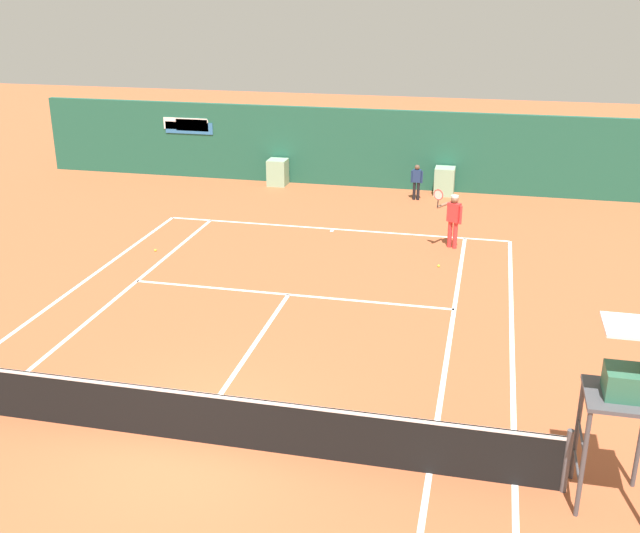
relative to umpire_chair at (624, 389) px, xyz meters
name	(u,v)px	position (x,y,z in m)	size (l,w,h in m)	color
ground_plane	(201,422)	(-6.60, 0.66, -1.87)	(80.00, 80.00, 0.01)	#B25633
tennis_net	(187,414)	(-6.60, 0.08, -1.36)	(12.10, 0.10, 1.07)	#4C4C51
sponsor_back_wall	(363,149)	(-6.62, 17.05, -0.50)	(25.00, 1.02, 2.84)	#1E5642
umpire_chair	(624,389)	(0.00, 0.00, 0.00)	(1.00, 1.00, 2.86)	#47474C
player_on_baseline	(453,216)	(-2.96, 10.84, -0.93)	(0.81, 0.61, 1.79)	red
ball_kid_left_post	(417,180)	(-4.48, 15.65, -1.16)	(0.41, 0.17, 1.24)	black
tennis_ball_near_service_line	(155,250)	(-11.09, 8.67, -1.84)	(0.07, 0.07, 0.07)	#CCE033
tennis_ball_mid_court	(439,266)	(-3.18, 9.20, -1.84)	(0.07, 0.07, 0.07)	#CCE033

